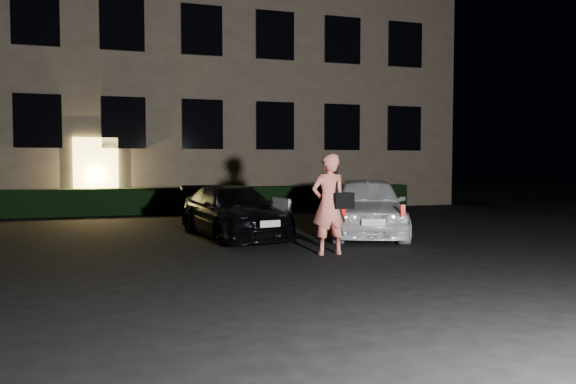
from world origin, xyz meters
name	(u,v)px	position (x,y,z in m)	size (l,w,h in m)	color
ground	(312,267)	(0.00, 0.00, 0.00)	(80.00, 80.00, 0.00)	black
building	(186,57)	(0.00, 14.99, 6.00)	(20.00, 8.11, 12.00)	#675C4A
hedge	(205,200)	(0.00, 10.50, 0.42)	(15.00, 0.70, 0.85)	black
sedan	(233,212)	(-0.43, 3.99, 0.58)	(2.16, 4.17, 1.15)	black
hatch	(367,206)	(2.53, 3.26, 0.69)	(3.02, 4.35, 1.38)	white
man	(329,204)	(0.73, 1.08, 0.93)	(0.78, 0.48, 1.85)	#FF856D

